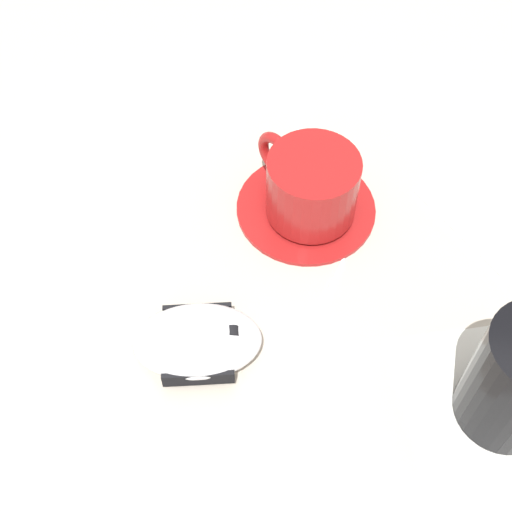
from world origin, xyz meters
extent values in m
plane|color=#B2A899|center=(0.00, 0.00, 0.00)|extent=(3.00, 3.00, 0.00)
cylinder|color=maroon|center=(0.06, -0.10, 0.00)|extent=(0.13, 0.13, 0.01)
cylinder|color=maroon|center=(0.06, -0.10, 0.04)|extent=(0.08, 0.08, 0.06)
torus|color=maroon|center=(0.09, -0.13, 0.04)|extent=(0.04, 0.04, 0.05)
ellipsoid|color=silver|center=(0.15, 0.05, 0.02)|extent=(0.11, 0.08, 0.03)
cylinder|color=black|center=(0.12, 0.05, 0.03)|extent=(0.01, 0.01, 0.01)
cube|color=black|center=(0.15, 0.02, 0.01)|extent=(0.06, 0.01, 0.02)
cube|color=black|center=(0.14, 0.08, 0.01)|extent=(0.06, 0.01, 0.02)
cylinder|color=white|center=(0.07, 0.03, 0.00)|extent=(0.04, 0.04, 0.00)
cylinder|color=white|center=(0.04, -0.02, 0.00)|extent=(0.02, 0.06, 0.00)
cylinder|color=white|center=(0.03, -0.08, 0.00)|extent=(0.01, 0.06, 0.00)
cylinder|color=white|center=(0.05, -0.13, 0.00)|extent=(0.04, 0.05, 0.00)
cylinder|color=white|center=(0.07, -0.18, 0.00)|extent=(0.01, 0.06, 0.00)
cylinder|color=white|center=(0.08, -0.24, 0.00)|extent=(0.01, 0.06, 0.00)
cylinder|color=white|center=(0.09, -0.29, 0.00)|extent=(0.01, 0.06, 0.00)
cylinder|color=white|center=(0.10, -0.35, 0.00)|extent=(0.02, 0.06, 0.00)
sphere|color=white|center=(0.09, 0.05, 0.00)|extent=(0.00, 0.00, 0.00)
sphere|color=white|center=(0.05, 0.01, 0.00)|extent=(0.00, 0.00, 0.00)
sphere|color=white|center=(0.03, -0.05, 0.00)|extent=(0.00, 0.00, 0.00)
sphere|color=white|center=(0.03, -0.10, 0.00)|extent=(0.00, 0.00, 0.00)
sphere|color=white|center=(0.07, -0.15, 0.00)|extent=(0.00, 0.00, 0.00)
sphere|color=white|center=(0.08, -0.21, 0.00)|extent=(0.00, 0.00, 0.00)
sphere|color=white|center=(0.08, -0.27, 0.00)|extent=(0.00, 0.00, 0.00)
sphere|color=white|center=(0.09, -0.32, 0.00)|extent=(0.00, 0.00, 0.00)
sphere|color=white|center=(0.11, -0.38, 0.00)|extent=(0.00, 0.00, 0.00)
cube|color=silver|center=(-0.10, 0.09, 0.00)|extent=(0.18, 0.18, 0.00)
camera|label=1|loc=(0.08, 0.32, 0.52)|focal=50.00mm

